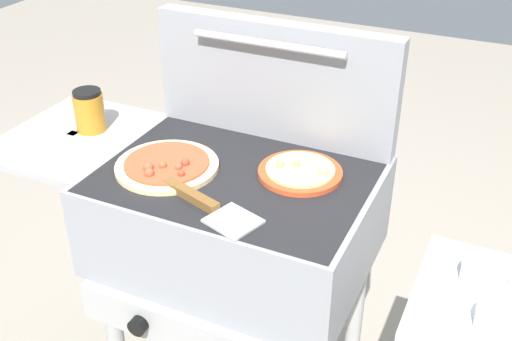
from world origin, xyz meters
The scene contains 8 objects.
grill centered at (-0.01, 0.00, 0.76)m, with size 0.96×0.53×0.90m.
grill_lid_open centered at (0.00, 0.21, 1.05)m, with size 0.63×0.08×0.30m.
pizza_cheese centered at (0.14, 0.06, 0.91)m, with size 0.20×0.20×0.03m.
pizza_pepperoni centered at (-0.16, -0.05, 0.91)m, with size 0.24×0.24×0.03m.
sauce_jar centered at (-0.45, 0.04, 0.96)m, with size 0.08×0.08×0.11m.
spatula centered at (0.01, -0.16, 0.91)m, with size 0.26×0.13×0.02m.
topping_bowl_far centered at (0.63, -0.08, 0.76)m, with size 0.11×0.11×0.04m.
topping_bowl_middle centered at (0.58, 0.05, 0.76)m, with size 0.10×0.10×0.04m.
Camera 1 is at (0.57, -1.10, 1.64)m, focal length 43.55 mm.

